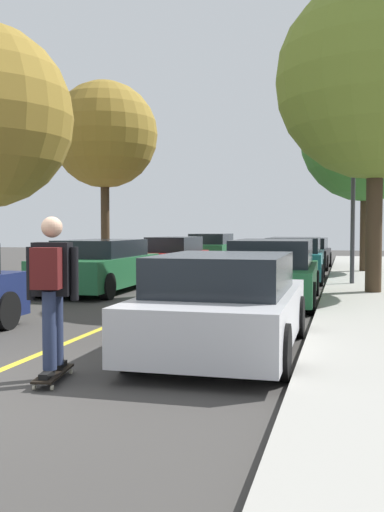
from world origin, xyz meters
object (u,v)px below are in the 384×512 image
(parked_car_right_far, at_px, (294,259))
(street_tree_right_near, at_px, (366,136))
(parked_car_right_near, at_px, (273,272))
(skateboard, at_px, (54,374))
(parked_car_left_farthest, at_px, (212,248))
(street_tree_right_nearest, at_px, (376,79))
(parked_car_left_near, at_px, (100,266))
(parked_car_right_nearest, at_px, (225,305))
(parked_car_right_farthest, at_px, (307,253))
(skateboarder, at_px, (51,284))
(parked_car_left_far, at_px, (174,255))
(street_tree_left_near, at_px, (105,135))
(streetlamp, at_px, (353,173))

(parked_car_right_far, xyz_separation_m, street_tree_right_near, (2.22, 3.27, 4.28))
(parked_car_right_near, height_order, parked_car_right_far, parked_car_right_near)
(street_tree_right_near, height_order, skateboard, street_tree_right_near)
(parked_car_left_farthest, xyz_separation_m, street_tree_right_nearest, (6.97, -12.88, 4.54))
(parked_car_left_near, relative_size, parked_car_right_nearest, 1.15)
(parked_car_right_nearest, height_order, parked_car_right_farthest, parked_car_right_nearest)
(parked_car_right_nearest, bearing_deg, skateboarder, -127.06)
(parked_car_left_near, xyz_separation_m, parked_car_left_farthest, (0.00, 13.31, 0.02))
(parked_car_left_far, relative_size, street_tree_right_nearest, 0.57)
(street_tree_right_near, bearing_deg, street_tree_right_nearest, -90.00)
(parked_car_right_far, bearing_deg, skateboarder, -96.64)
(street_tree_left_near, bearing_deg, parked_car_right_nearest, -60.14)
(street_tree_right_near, distance_m, skateboard, 17.30)
(street_tree_right_near, height_order, skateboarder, street_tree_right_near)
(street_tree_right_near, bearing_deg, parked_car_left_near, -132.48)
(parked_car_left_far, distance_m, skateboard, 15.75)
(parked_car_left_near, distance_m, parked_car_right_farthest, 11.35)
(parked_car_left_near, relative_size, streetlamp, 0.88)
(parked_car_right_nearest, bearing_deg, streetlamp, 79.20)
(parked_car_left_far, relative_size, street_tree_right_near, 0.59)
(parked_car_right_far, bearing_deg, street_tree_right_near, 55.76)
(parked_car_left_far, height_order, parked_car_left_farthest, parked_car_left_farthest)
(parked_car_right_far, relative_size, skateboarder, 2.57)
(parked_car_left_far, height_order, skateboard, parked_car_left_far)
(parked_car_right_far, bearing_deg, skateboard, -96.68)
(skateboarder, bearing_deg, parked_car_right_near, 78.55)
(parked_car_left_far, bearing_deg, parked_car_left_near, -90.01)
(parked_car_right_farthest, xyz_separation_m, streetlamp, (1.75, -7.75, 2.56))
(parked_car_left_near, xyz_separation_m, parked_car_right_near, (4.74, -1.17, 0.02))
(parked_car_left_near, xyz_separation_m, parked_car_right_farthest, (4.74, 10.31, -0.04))
(parked_car_right_nearest, bearing_deg, street_tree_left_near, 119.86)
(parked_car_right_far, height_order, skateboarder, skateboarder)
(parked_car_right_far, height_order, street_tree_left_near, street_tree_left_near)
(parked_car_left_far, height_order, skateboarder, skateboarder)
(parked_car_left_farthest, bearing_deg, parked_car_right_farthest, -32.34)
(parked_car_left_near, distance_m, street_tree_right_near, 11.17)
(parked_car_right_farthest, distance_m, street_tree_left_near, 9.53)
(parked_car_right_nearest, distance_m, skateboarder, 2.53)
(street_tree_right_nearest, relative_size, streetlamp, 1.40)
(skateboarder, bearing_deg, streetlamp, 73.74)
(street_tree_right_nearest, height_order, skateboarder, street_tree_right_nearest)
(street_tree_right_nearest, bearing_deg, street_tree_left_near, 150.98)
(parked_car_left_far, xyz_separation_m, skateboard, (3.23, -15.40, -0.58))
(parked_car_right_farthest, height_order, streetlamp, streetlamp)
(street_tree_right_near, xyz_separation_m, skateboard, (-3.74, -16.17, -4.88))
(street_tree_left_near, relative_size, street_tree_right_nearest, 0.92)
(parked_car_right_far, xyz_separation_m, street_tree_right_nearest, (2.22, -3.91, 4.54))
(streetlamp, height_order, skateboard, streetlamp)
(skateboarder, bearing_deg, parked_car_left_farthest, 98.40)
(street_tree_right_nearest, bearing_deg, skateboard, -112.55)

